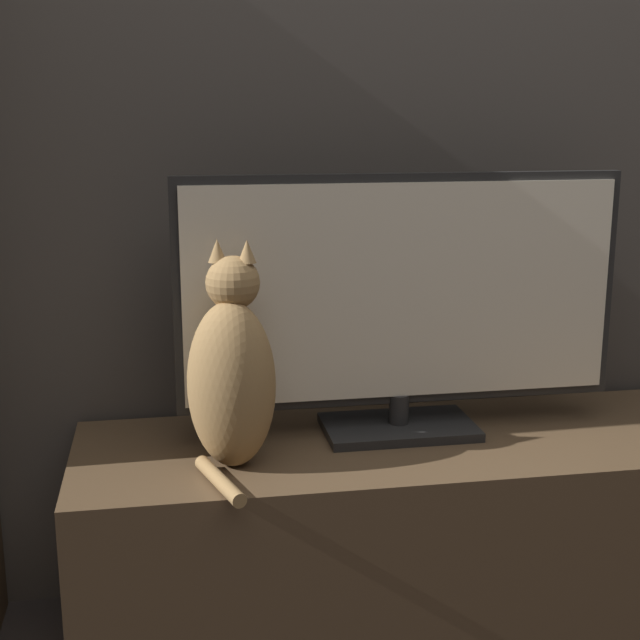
{
  "coord_description": "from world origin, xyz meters",
  "views": [
    {
      "loc": [
        -0.52,
        -0.8,
        1.14
      ],
      "look_at": [
        -0.22,
        0.93,
        0.72
      ],
      "focal_mm": 50.0,
      "sensor_mm": 36.0,
      "label": 1
    }
  ],
  "objects": [
    {
      "name": "wall_back",
      "position": [
        0.0,
        1.22,
        1.3
      ],
      "size": [
        4.8,
        0.05,
        2.6
      ],
      "color": "#47423D",
      "rests_on": "ground_plane"
    },
    {
      "name": "tv_stand",
      "position": [
        0.0,
        0.94,
        0.22
      ],
      "size": [
        1.46,
        0.47,
        0.45
      ],
      "color": "brown",
      "rests_on": "ground_plane"
    },
    {
      "name": "tv",
      "position": [
        -0.03,
        1.0,
        0.74
      ],
      "size": [
        0.96,
        0.2,
        0.56
      ],
      "color": "black",
      "rests_on": "tv_stand"
    },
    {
      "name": "cat",
      "position": [
        -0.4,
        0.88,
        0.63
      ],
      "size": [
        0.21,
        0.31,
        0.45
      ],
      "rotation": [
        0.0,
        0.0,
        -0.3
      ],
      "color": "#997547",
      "rests_on": "tv_stand"
    }
  ]
}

